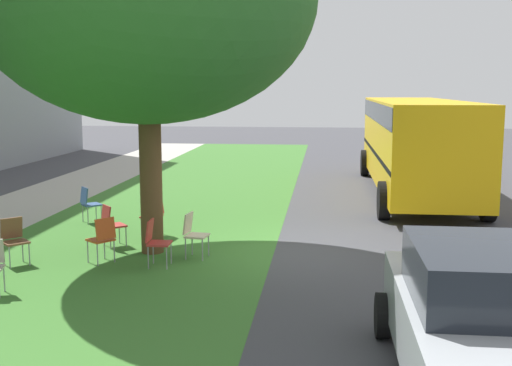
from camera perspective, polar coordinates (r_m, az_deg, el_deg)
ground at (r=12.82m, az=2.54°, el=-6.22°), size 80.00×80.00×0.00m
grass_verge at (r=13.41m, az=-11.30°, el=-5.71°), size 48.00×6.00×0.01m
chair_0 at (r=12.65m, az=-20.88°, el=-4.58°), size 0.59×0.59×0.88m
chair_1 at (r=12.35m, az=-5.64°, el=-4.35°), size 0.47×0.48×0.88m
chair_2 at (r=11.84m, az=-9.00°, el=-4.99°), size 0.43×0.43×0.88m
chair_3 at (r=14.27m, az=-9.09°, el=-2.66°), size 0.48×0.48×0.88m
chair_4 at (r=12.25m, az=-13.59°, el=-4.67°), size 0.58×0.59×0.88m
chair_6 at (r=13.46m, az=-12.86°, el=-3.45°), size 0.59×0.59×0.88m
chair_8 at (r=15.97m, az=-14.77°, el=-1.64°), size 0.59×0.59×0.88m
parked_car at (r=7.33m, az=19.30°, el=-11.37°), size 3.70×1.92×1.65m
school_bus at (r=20.11m, az=14.08°, el=4.01°), size 10.40×2.80×2.88m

